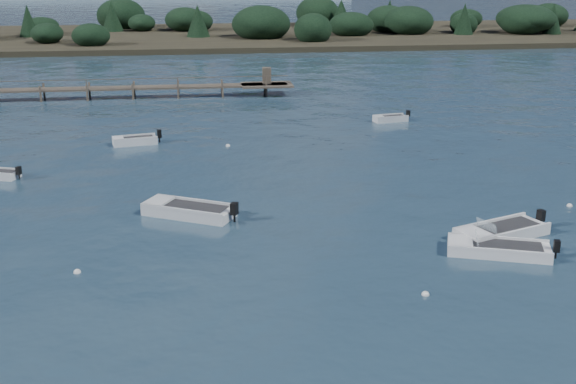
{
  "coord_description": "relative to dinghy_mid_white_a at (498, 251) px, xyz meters",
  "views": [
    {
      "loc": [
        -3.12,
        -22.49,
        13.04
      ],
      "look_at": [
        1.65,
        14.0,
        1.0
      ],
      "focal_mm": 45.0,
      "sensor_mm": 36.0,
      "label": 1
    }
  ],
  "objects": [
    {
      "name": "buoy_d",
      "position": [
        6.6,
        5.86,
        -0.15
      ],
      "size": [
        0.32,
        0.32,
        0.32
      ],
      "primitive_type": "sphere",
      "color": "silver",
      "rests_on": "ground"
    },
    {
      "name": "dinghy_mid_grey",
      "position": [
        -14.12,
        7.06,
        0.03
      ],
      "size": [
        5.09,
        3.87,
        1.31
      ],
      "color": "#B6BABE",
      "rests_on": "ground"
    },
    {
      "name": "buoy_e",
      "position": [
        -11.33,
        21.49,
        -0.15
      ],
      "size": [
        0.32,
        0.32,
        0.32
      ],
      "primitive_type": "sphere",
      "color": "silver",
      "rests_on": "ground"
    },
    {
      "name": "ground",
      "position": [
        -10.46,
        53.32,
        -0.15
      ],
      "size": [
        400.0,
        400.0,
        0.0
      ],
      "primitive_type": "plane",
      "color": "#182B3A",
      "rests_on": "ground"
    },
    {
      "name": "buoy_c",
      "position": [
        -18.94,
        0.38,
        -0.15
      ],
      "size": [
        0.32,
        0.32,
        0.32
      ],
      "primitive_type": "sphere",
      "color": "silver",
      "rests_on": "ground"
    },
    {
      "name": "dinghy_mid_white_b",
      "position": [
        1.01,
        2.0,
        0.02
      ],
      "size": [
        5.16,
        3.37,
        1.27
      ],
      "color": "silver",
      "rests_on": "ground"
    },
    {
      "name": "dinghy_mid_white_a",
      "position": [
        0.0,
        0.0,
        0.0
      ],
      "size": [
        4.99,
        3.14,
        1.16
      ],
      "color": "silver",
      "rests_on": "ground"
    },
    {
      "name": "buoy_b",
      "position": [
        -4.62,
        -3.67,
        -0.15
      ],
      "size": [
        0.32,
        0.32,
        0.32
      ],
      "primitive_type": "sphere",
      "color": "silver",
      "rests_on": "ground"
    },
    {
      "name": "tender_far_white",
      "position": [
        -18.01,
        22.94,
        0.02
      ],
      "size": [
        3.6,
        1.85,
        1.21
      ],
      "color": "silver",
      "rests_on": "ground"
    },
    {
      "name": "tender_far_grey_b",
      "position": [
        2.49,
        27.96,
        0.0
      ],
      "size": [
        3.2,
        1.57,
        1.07
      ],
      "color": "#B6BABE",
      "rests_on": "ground"
    },
    {
      "name": "far_headland",
      "position": [
        14.54,
        93.32,
        1.81
      ],
      "size": [
        190.0,
        40.0,
        5.8
      ],
      "color": "black",
      "rests_on": "ground"
    }
  ]
}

